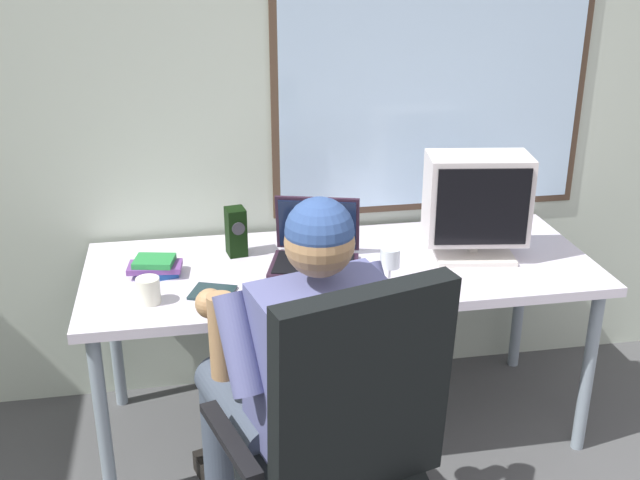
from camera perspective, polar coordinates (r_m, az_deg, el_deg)
wall_rear at (r=3.12m, az=-3.28°, el=10.62°), size 5.24×0.08×2.52m
desk at (r=2.93m, az=1.56°, el=-2.80°), size 1.89×0.75×0.71m
office_chair at (r=2.18m, az=1.53°, el=-13.73°), size 0.68×0.60×1.09m
person_seated at (r=2.38m, az=-1.56°, el=-9.32°), size 0.65×0.85×1.24m
crt_monitor at (r=2.96m, az=11.39°, el=2.82°), size 0.40×0.28×0.40m
laptop at (r=2.91m, az=-0.33°, el=-0.45°), size 0.38×0.35×0.24m
wine_glass at (r=2.72m, az=5.15°, el=-1.47°), size 0.07×0.07×0.14m
desk_speaker at (r=2.98m, az=-6.16°, el=0.62°), size 0.08×0.10×0.19m
book_stack at (r=2.87m, az=-11.96°, el=-1.93°), size 0.20×0.15×0.06m
cd_case at (r=2.71m, az=-7.87°, el=-3.82°), size 0.18×0.17×0.01m
coffee_mug at (r=2.67m, az=-12.45°, el=-3.63°), size 0.08×0.08×0.09m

